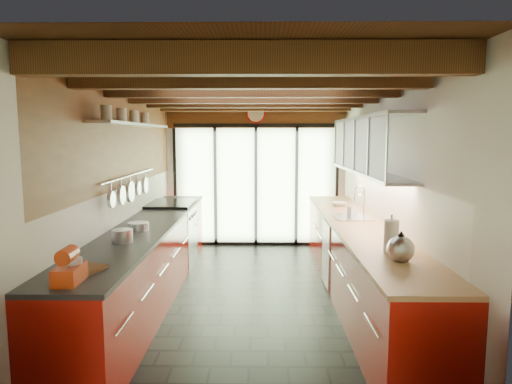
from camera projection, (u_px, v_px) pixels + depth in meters
ground at (253, 297)px, 5.60m from camera, size 5.50×5.50×0.00m
room_shell at (253, 162)px, 5.39m from camera, size 5.50×5.50×5.50m
ceiling_beams at (253, 96)px, 5.67m from camera, size 3.14×5.06×4.90m
glass_door at (256, 153)px, 8.07m from camera, size 2.95×0.10×2.90m
left_counter at (149, 260)px, 5.56m from camera, size 0.68×5.00×0.92m
range_stove at (172, 234)px, 6.99m from camera, size 0.66×0.90×0.97m
right_counter at (358, 261)px, 5.52m from camera, size 0.68×5.00×0.92m
sink_assembly at (354, 214)px, 5.86m from camera, size 0.45×0.52×0.43m
upper_cabinets_right at (369, 145)px, 5.65m from camera, size 0.34×3.00×3.00m
left_wall_fixtures at (133, 146)px, 5.57m from camera, size 0.28×2.60×0.96m
stand_mixer at (70, 268)px, 3.26m from camera, size 0.18×0.30×0.26m
pot_large at (122, 236)px, 4.49m from camera, size 0.22×0.22×0.13m
pot_small at (138, 226)px, 5.08m from camera, size 0.24×0.24×0.09m
cutting_board at (84, 270)px, 3.53m from camera, size 0.30×0.36×0.03m
kettle at (401, 247)px, 3.81m from camera, size 0.26×0.30×0.27m
paper_towel at (391, 236)px, 4.09m from camera, size 0.13×0.13×0.35m
soap_bottle at (352, 209)px, 5.85m from camera, size 0.13×0.13×0.22m
bowl at (339, 204)px, 6.84m from camera, size 0.23×0.23×0.06m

